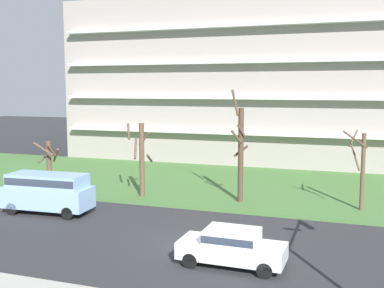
{
  "coord_description": "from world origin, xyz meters",
  "views": [
    {
      "loc": [
        6.59,
        -20.29,
        7.37
      ],
      "look_at": [
        -2.52,
        6.0,
        4.03
      ],
      "focal_mm": 43.99,
      "sensor_mm": 36.0,
      "label": 1
    }
  ],
  "objects_px": {
    "van_blue_near_left": "(48,190)",
    "tree_right": "(361,167)",
    "tree_left": "(141,157)",
    "tree_center": "(240,152)",
    "sedan_white_center_left": "(232,246)",
    "tree_far_left": "(49,162)"
  },
  "relations": [
    {
      "from": "tree_left",
      "to": "van_blue_near_left",
      "type": "bearing_deg",
      "value": -122.15
    },
    {
      "from": "tree_left",
      "to": "tree_right",
      "type": "relative_size",
      "value": 1.04
    },
    {
      "from": "tree_far_left",
      "to": "van_blue_near_left",
      "type": "height_order",
      "value": "tree_far_left"
    },
    {
      "from": "tree_right",
      "to": "sedan_white_center_left",
      "type": "distance_m",
      "value": 12.25
    },
    {
      "from": "tree_center",
      "to": "van_blue_near_left",
      "type": "bearing_deg",
      "value": -148.37
    },
    {
      "from": "tree_center",
      "to": "sedan_white_center_left",
      "type": "xyz_separation_m",
      "value": [
        2.2,
        -10.71,
        -2.44
      ]
    },
    {
      "from": "van_blue_near_left",
      "to": "sedan_white_center_left",
      "type": "xyz_separation_m",
      "value": [
        12.28,
        -4.5,
        -0.52
      ]
    },
    {
      "from": "tree_center",
      "to": "tree_right",
      "type": "height_order",
      "value": "tree_center"
    },
    {
      "from": "van_blue_near_left",
      "to": "tree_right",
      "type": "bearing_deg",
      "value": -162.45
    },
    {
      "from": "tree_center",
      "to": "sedan_white_center_left",
      "type": "height_order",
      "value": "tree_center"
    },
    {
      "from": "tree_left",
      "to": "tree_right",
      "type": "xyz_separation_m",
      "value": [
        13.9,
        0.99,
        -0.07
      ]
    },
    {
      "from": "van_blue_near_left",
      "to": "sedan_white_center_left",
      "type": "distance_m",
      "value": 13.09
    },
    {
      "from": "tree_far_left",
      "to": "tree_right",
      "type": "height_order",
      "value": "tree_right"
    },
    {
      "from": "tree_center",
      "to": "tree_right",
      "type": "bearing_deg",
      "value": 2.23
    },
    {
      "from": "tree_far_left",
      "to": "sedan_white_center_left",
      "type": "xyz_separation_m",
      "value": [
        16.17,
        -10.02,
        -1.12
      ]
    },
    {
      "from": "tree_center",
      "to": "tree_right",
      "type": "xyz_separation_m",
      "value": [
        7.28,
        0.28,
        -0.64
      ]
    },
    {
      "from": "tree_left",
      "to": "sedan_white_center_left",
      "type": "height_order",
      "value": "tree_left"
    },
    {
      "from": "van_blue_near_left",
      "to": "tree_left",
      "type": "bearing_deg",
      "value": -125.12
    },
    {
      "from": "tree_right",
      "to": "van_blue_near_left",
      "type": "xyz_separation_m",
      "value": [
        -17.36,
        -6.5,
        -1.27
      ]
    },
    {
      "from": "tree_left",
      "to": "sedan_white_center_left",
      "type": "bearing_deg",
      "value": -48.62
    },
    {
      "from": "tree_right",
      "to": "tree_center",
      "type": "bearing_deg",
      "value": -177.77
    },
    {
      "from": "tree_right",
      "to": "sedan_white_center_left",
      "type": "xyz_separation_m",
      "value": [
        -5.08,
        -11.0,
        -1.79
      ]
    }
  ]
}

